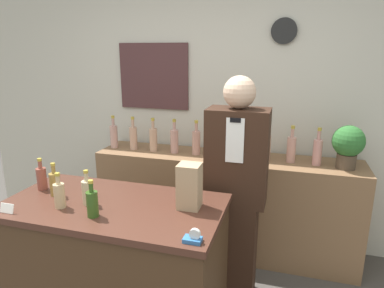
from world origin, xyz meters
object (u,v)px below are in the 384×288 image
object	(u,v)px
shopkeeper	(236,194)
paper_bag	(189,186)
potted_plant	(348,144)
tape_dispenser	(193,238)

from	to	relation	value
shopkeeper	paper_bag	world-z (taller)	shopkeeper
potted_plant	tape_dispenser	world-z (taller)	potted_plant
shopkeeper	tape_dispenser	world-z (taller)	shopkeeper
paper_bag	potted_plant	bearing A→B (deg)	46.70
potted_plant	tape_dispenser	size ratio (longest dim) A/B	3.90
paper_bag	shopkeeper	bearing A→B (deg)	67.29
shopkeeper	potted_plant	world-z (taller)	shopkeeper
tape_dispenser	paper_bag	bearing A→B (deg)	109.70
shopkeeper	paper_bag	size ratio (longest dim) A/B	6.22
potted_plant	paper_bag	distance (m)	1.45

